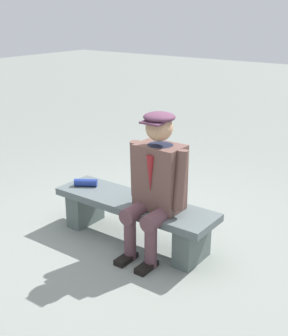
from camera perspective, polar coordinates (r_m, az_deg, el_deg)
ground_plane at (r=4.46m, az=-1.22°, el=-9.09°), size 30.00×30.00×0.00m
bench at (r=4.33m, az=-1.25°, el=-5.75°), size 1.65×0.46×0.42m
seated_man at (r=3.96m, az=1.56°, el=-1.50°), size 0.58×0.62×1.32m
rolled_magazine at (r=4.63m, az=-7.39°, el=-1.84°), size 0.24×0.19×0.08m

